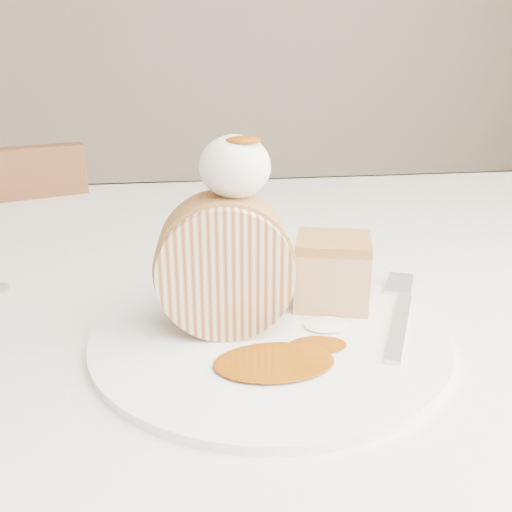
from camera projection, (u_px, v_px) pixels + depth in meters
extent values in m
cube|color=silver|center=(205.00, 283.00, 0.66)|extent=(1.40, 0.90, 0.04)
cube|color=silver|center=(193.00, 251.00, 1.12)|extent=(1.40, 0.01, 0.28)
cylinder|color=brown|center=(490.00, 361.00, 1.22)|extent=(0.06, 0.06, 0.71)
cylinder|color=brown|center=(68.00, 376.00, 1.47)|extent=(0.03, 0.03, 0.38)
cylinder|color=brown|center=(100.00, 453.00, 1.19)|extent=(0.03, 0.03, 0.38)
cylinder|color=white|center=(269.00, 335.00, 0.49)|extent=(0.38, 0.38, 0.01)
cylinder|color=beige|center=(225.00, 266.00, 0.48)|extent=(0.12, 0.07, 0.11)
cube|color=#A3763D|center=(332.00, 275.00, 0.53)|extent=(0.08, 0.08, 0.06)
ellipsoid|color=white|center=(235.00, 167.00, 0.46)|extent=(0.06, 0.06, 0.05)
ellipsoid|color=#7F3C05|center=(243.00, 132.00, 0.44)|extent=(0.03, 0.02, 0.01)
cube|color=silver|center=(399.00, 326.00, 0.50)|extent=(0.10, 0.17, 0.00)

